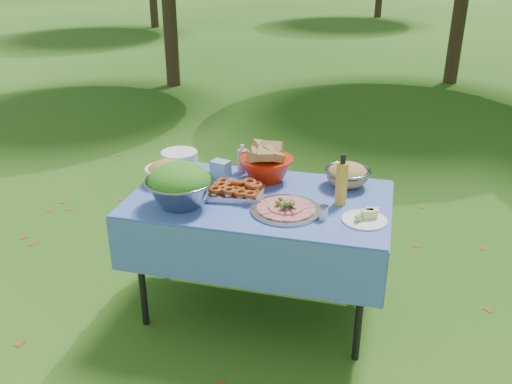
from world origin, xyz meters
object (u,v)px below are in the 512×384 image
charcuterie_platter (286,204)px  bread_bowl (267,163)px  picnic_table (259,255)px  oil_bottle (342,180)px  salad_bowl (180,185)px  plate_stack (180,160)px  pasta_bowl_steel (347,174)px

charcuterie_platter → bread_bowl: bearing=116.9°
picnic_table → oil_bottle: size_ratio=5.01×
salad_bowl → bread_bowl: (0.37, 0.47, -0.01)m
charcuterie_platter → oil_bottle: size_ratio=1.32×
charcuterie_platter → picnic_table: bearing=142.5°
picnic_table → plate_stack: (-0.60, 0.30, 0.44)m
charcuterie_platter → oil_bottle: 0.33m
bread_bowl → charcuterie_platter: size_ratio=0.84×
picnic_table → pasta_bowl_steel: (0.46, 0.29, 0.45)m
plate_stack → oil_bottle: oil_bottle is taller
salad_bowl → charcuterie_platter: bearing=7.5°
salad_bowl → oil_bottle: oil_bottle is taller
bread_bowl → pasta_bowl_steel: (0.49, 0.03, -0.04)m
salad_bowl → charcuterie_platter: size_ratio=0.97×
bread_bowl → oil_bottle: bearing=-26.5°
salad_bowl → bread_bowl: salad_bowl is taller
picnic_table → pasta_bowl_steel: pasta_bowl_steel is taller
bread_bowl → charcuterie_platter: (0.20, -0.40, -0.06)m
picnic_table → charcuterie_platter: charcuterie_platter is taller
plate_stack → bread_bowl: 0.59m
plate_stack → bread_bowl: bearing=-4.6°
plate_stack → picnic_table: bearing=-26.8°
plate_stack → bread_bowl: (0.58, -0.05, 0.05)m
salad_bowl → charcuterie_platter: salad_bowl is taller
pasta_bowl_steel → plate_stack: bearing=179.0°
charcuterie_platter → oil_bottle: (0.27, 0.16, 0.10)m
plate_stack → charcuterie_platter: size_ratio=0.60×
oil_bottle → charcuterie_platter: bearing=-149.7°
bread_bowl → picnic_table: bearing=-85.4°
salad_bowl → charcuterie_platter: 0.58m
plate_stack → oil_bottle: size_ratio=0.79×
plate_stack → oil_bottle: bearing=-15.0°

